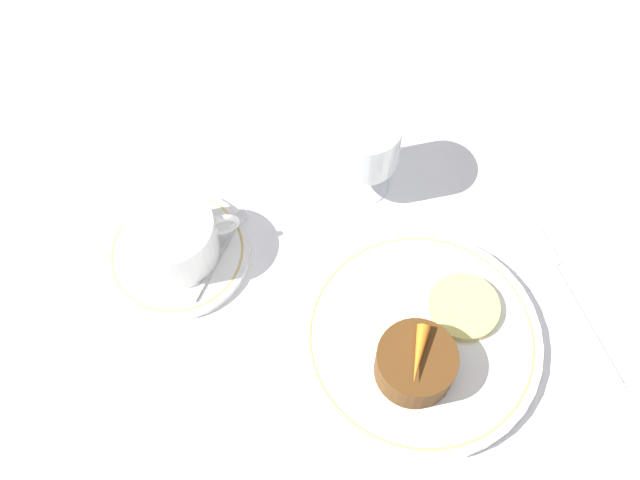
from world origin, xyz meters
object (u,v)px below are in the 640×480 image
Objects in this scene: wine_glass at (367,144)px; dessert_cake at (415,364)px; coffee_cup at (174,238)px; fork at (565,287)px; dinner_plate at (423,338)px.

wine_glass is 1.43× the size of dessert_cake.
coffee_cup reaches higher than fork.
fork is (0.17, -0.19, -0.08)m from wine_glass.
wine_glass is (0.23, 0.04, 0.04)m from coffee_cup.
coffee_cup is at bearing 143.04° from dinner_plate.
dessert_cake is (0.21, -0.20, -0.01)m from coffee_cup.
dessert_cake is (-0.02, -0.24, -0.04)m from wine_glass.
dinner_plate is 0.05m from dessert_cake.
coffee_cup is 0.43m from fork.
dessert_cake is at bearing -166.42° from fork.
coffee_cup is 0.23m from wine_glass.
dessert_cake is (-0.02, -0.03, 0.03)m from dinner_plate.
dinner_plate is 1.28× the size of fork.
coffee_cup is (-0.23, 0.17, 0.04)m from dinner_plate.
dinner_plate is 0.29m from coffee_cup.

